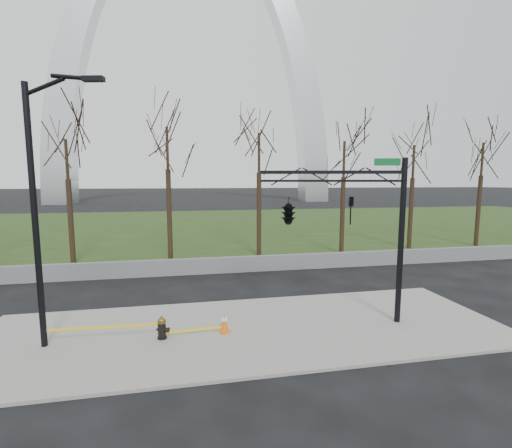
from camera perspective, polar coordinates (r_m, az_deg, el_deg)
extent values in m
plane|color=black|center=(12.79, -1.21, -16.98)|extent=(500.00, 500.00, 0.00)
cube|color=gray|center=(12.77, -1.21, -16.78)|extent=(18.00, 6.00, 0.10)
cube|color=#203714|center=(41.88, -8.29, -0.16)|extent=(120.00, 40.00, 0.06)
cube|color=#59595B|center=(20.18, -5.15, -6.63)|extent=(60.00, 0.30, 0.90)
cylinder|color=black|center=(12.41, -14.97, -17.36)|extent=(0.31, 0.31, 0.05)
cylinder|color=black|center=(12.31, -15.01, -16.33)|extent=(0.23, 0.23, 0.54)
cylinder|color=black|center=(12.21, -14.20, -16.28)|extent=(0.22, 0.20, 0.14)
cylinder|color=black|center=(12.36, -15.58, -16.16)|extent=(0.12, 0.12, 0.09)
cylinder|color=brown|center=(12.20, -15.05, -15.09)|extent=(0.27, 0.27, 0.05)
ellipsoid|color=brown|center=(12.18, -15.06, -14.86)|extent=(0.25, 0.25, 0.19)
cylinder|color=brown|center=(12.14, -15.08, -14.38)|extent=(0.05, 0.05, 0.07)
cube|color=#E05B0B|center=(12.53, -5.12, -16.95)|extent=(0.43, 0.43, 0.04)
cone|color=#E05B0B|center=(12.40, -5.14, -15.60)|extent=(0.26, 0.26, 0.60)
cylinder|color=white|center=(12.36, -5.15, -15.13)|extent=(0.19, 0.19, 0.09)
cylinder|color=black|center=(12.35, -32.20, 0.36)|extent=(0.18, 0.18, 8.00)
cylinder|color=black|center=(12.28, -31.19, 18.50)|extent=(1.26, 0.41, 0.56)
cylinder|color=black|center=(11.92, -27.63, 20.33)|extent=(1.20, 0.39, 0.22)
cube|color=black|center=(11.64, -24.87, 20.56)|extent=(0.63, 0.35, 0.14)
cylinder|color=black|center=(13.51, 22.44, -2.89)|extent=(0.20, 0.20, 6.00)
cube|color=black|center=(12.70, 12.19, 8.21)|extent=(4.88, 1.31, 0.12)
cube|color=black|center=(12.70, 12.16, 6.86)|extent=(4.87, 1.27, 0.08)
cube|color=#0C5926|center=(13.16, 20.53, 9.41)|extent=(0.88, 0.25, 0.25)
imported|color=black|center=(12.87, 15.11, 2.09)|extent=(0.21, 0.23, 1.00)
imported|color=black|center=(12.58, 5.28, 2.20)|extent=(1.11, 2.54, 1.00)
cube|color=yellow|center=(12.56, -23.42, -15.10)|extent=(3.56, 0.17, 0.08)
cube|color=yellow|center=(12.36, -10.03, -16.55)|extent=(2.05, 0.11, 0.08)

